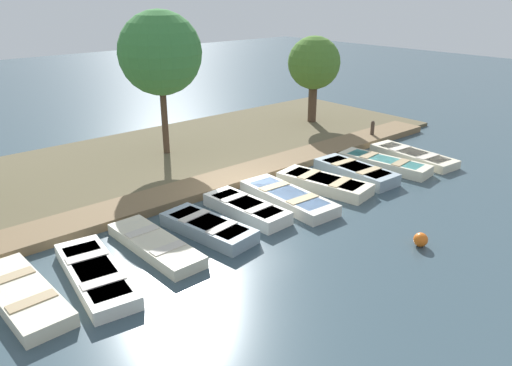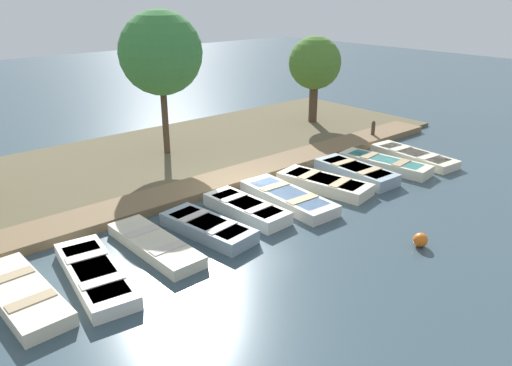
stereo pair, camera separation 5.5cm
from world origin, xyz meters
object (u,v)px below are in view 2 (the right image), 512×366
(rowboat_3, at_px, (208,227))
(rowboat_5, at_px, (288,198))
(rowboat_9, at_px, (414,156))
(buoy, at_px, (420,240))
(rowboat_6, at_px, (324,183))
(park_tree_left, at_px, (161,53))
(rowboat_4, at_px, (246,208))
(mooring_post_far, at_px, (373,131))
(park_tree_center, at_px, (315,64))
(rowboat_0, at_px, (22,294))
(rowboat_7, at_px, (356,172))
(rowboat_8, at_px, (385,164))
(rowboat_2, at_px, (155,244))
(rowboat_1, at_px, (95,274))

(rowboat_3, height_order, rowboat_5, rowboat_3)
(rowboat_5, bearing_deg, rowboat_3, -85.89)
(rowboat_9, xyz_separation_m, buoy, (4.08, -5.96, 0.02))
(rowboat_6, bearing_deg, buoy, -24.89)
(rowboat_3, height_order, park_tree_left, park_tree_left)
(rowboat_3, bearing_deg, park_tree_left, 149.24)
(rowboat_4, distance_m, rowboat_6, 3.25)
(rowboat_3, bearing_deg, mooring_post_far, 95.34)
(rowboat_6, distance_m, park_tree_center, 8.89)
(buoy, bearing_deg, park_tree_center, 146.31)
(rowboat_0, distance_m, rowboat_7, 11.34)
(rowboat_7, xyz_separation_m, rowboat_9, (0.23, 3.25, -0.05))
(rowboat_3, bearing_deg, rowboat_6, 83.32)
(rowboat_4, height_order, mooring_post_far, mooring_post_far)
(rowboat_5, relative_size, rowboat_9, 0.99)
(rowboat_0, relative_size, rowboat_8, 0.95)
(rowboat_0, relative_size, rowboat_6, 1.01)
(rowboat_2, distance_m, rowboat_8, 9.61)
(rowboat_1, bearing_deg, rowboat_0, -91.17)
(rowboat_4, bearing_deg, mooring_post_far, 101.29)
(rowboat_0, bearing_deg, park_tree_left, 128.90)
(rowboat_2, height_order, rowboat_3, rowboat_3)
(park_tree_center, bearing_deg, rowboat_3, -59.75)
(rowboat_1, distance_m, park_tree_center, 15.69)
(mooring_post_far, bearing_deg, park_tree_left, -116.32)
(rowboat_0, xyz_separation_m, rowboat_7, (-0.14, 11.34, 0.05))
(rowboat_6, height_order, mooring_post_far, mooring_post_far)
(rowboat_7, bearing_deg, rowboat_4, -89.63)
(rowboat_6, bearing_deg, rowboat_3, -99.21)
(rowboat_1, height_order, rowboat_9, rowboat_1)
(rowboat_6, distance_m, rowboat_9, 4.90)
(rowboat_2, distance_m, rowboat_3, 1.56)
(rowboat_4, height_order, park_tree_center, park_tree_center)
(rowboat_6, xyz_separation_m, park_tree_left, (-6.43, -2.14, 3.80))
(rowboat_0, bearing_deg, rowboat_5, 88.42)
(rowboat_3, bearing_deg, rowboat_4, 91.59)
(rowboat_6, height_order, rowboat_9, rowboat_6)
(rowboat_1, bearing_deg, park_tree_left, 146.28)
(rowboat_2, distance_m, rowboat_6, 6.39)
(rowboat_9, bearing_deg, rowboat_0, -86.05)
(rowboat_0, bearing_deg, rowboat_4, 90.23)
(park_tree_left, bearing_deg, buoy, 5.68)
(rowboat_9, bearing_deg, park_tree_center, 175.60)
(rowboat_5, bearing_deg, rowboat_6, 94.30)
(park_tree_left, bearing_deg, rowboat_4, -10.04)
(rowboat_1, bearing_deg, buoy, 68.74)
(rowboat_5, xyz_separation_m, rowboat_9, (0.17, 6.63, -0.02))
(rowboat_3, bearing_deg, rowboat_9, 81.10)
(rowboat_6, relative_size, rowboat_9, 0.94)
(rowboat_9, bearing_deg, rowboat_3, -86.15)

